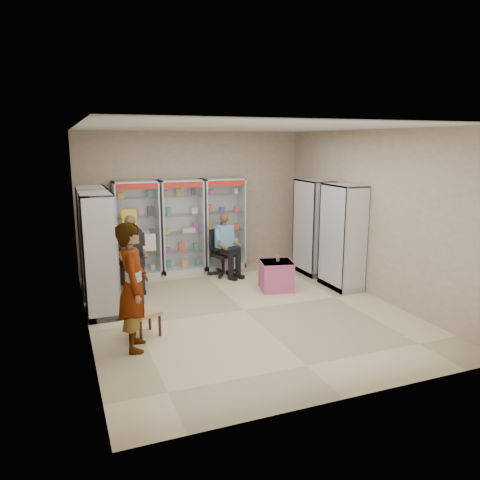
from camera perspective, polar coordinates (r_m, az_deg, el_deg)
name	(u,v)px	position (r m, az deg, el deg)	size (l,w,h in m)	color
floor	(244,310)	(7.98, 0.47, -8.51)	(6.00, 6.00, 0.00)	#C7B68A
room_shell	(244,194)	(7.52, 0.50, 5.68)	(5.02, 6.02, 3.01)	tan
cabinet_back_left	(137,229)	(9.95, -12.44, 1.29)	(0.90, 0.50, 2.00)	#A5A6AC
cabinet_back_mid	(182,226)	(10.13, -7.13, 1.68)	(0.90, 0.50, 2.00)	silver
cabinet_back_right	(223,223)	(10.40, -2.06, 2.03)	(0.90, 0.50, 2.00)	silver
cabinet_right_far	(313,227)	(10.07, 8.90, 1.56)	(0.50, 0.90, 2.00)	#ACAFB3
cabinet_right_near	(342,237)	(9.15, 12.36, 0.39)	(0.50, 0.90, 2.00)	#A7AAAE
cabinet_left_far	(94,241)	(8.94, -17.37, -0.16)	(0.50, 0.90, 2.00)	#9FA0A6
cabinet_left_near	(99,255)	(7.87, -16.76, -1.72)	(0.50, 0.90, 2.00)	#A7AAAE
wooden_chair	(131,263)	(9.32, -13.09, -2.79)	(0.42, 0.42, 0.94)	black
seated_customer	(131,254)	(9.22, -13.10, -1.66)	(0.44, 0.60, 1.34)	black
office_chair	(223,252)	(9.89, -2.08, -1.51)	(0.53, 0.53, 0.98)	black
seated_shopkeeper	(224,247)	(9.82, -1.99, -0.82)	(0.41, 0.57, 1.25)	#6DA5D8
pink_trunk	(276,276)	(8.97, 4.46, -4.36)	(0.58, 0.56, 0.56)	#BD4B80
tea_glass	(278,258)	(8.93, 4.63, -2.25)	(0.07, 0.07, 0.10)	#5D2908
woven_stool_a	(270,277)	(9.19, 3.69, -4.54)	(0.37, 0.37, 0.37)	olive
woven_stool_b	(145,323)	(7.07, -11.46, -9.88)	(0.38, 0.38, 0.38)	#AD8B49
standing_man	(134,287)	(6.45, -12.85, -5.60)	(0.64, 0.42, 1.76)	gray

